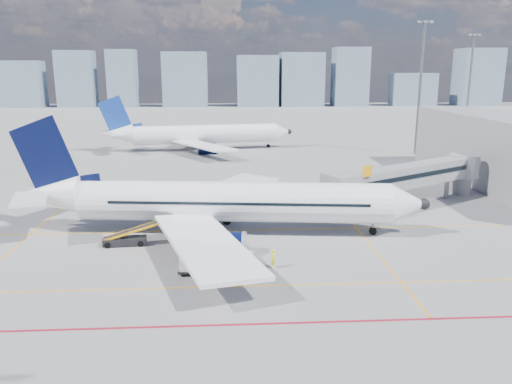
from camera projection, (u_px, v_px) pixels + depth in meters
The scene contains 13 objects.
ground at pixel (225, 258), 44.66m from camera, with size 420.00×420.00×0.00m, color gray.
apron_markings at pixel (218, 276), 40.83m from camera, with size 90.00×35.12×0.01m.
jet_bridge at pixel (416, 175), 61.50m from camera, with size 23.55×15.78×6.30m.
terminal_block at pixel (506, 152), 70.95m from camera, with size 10.00×42.00×10.00m.
floodlight_mast_ne at pixel (420, 85), 96.89m from camera, with size 3.20×0.61×25.45m.
floodlight_mast_far at pixel (470, 81), 132.36m from camera, with size 3.20×0.61×25.45m.
distant_skyline at pixel (256, 80), 226.84m from camera, with size 247.76×14.58×26.24m.
main_aircraft at pixel (216, 202), 51.17m from camera, with size 42.44×36.91×12.42m.
second_aircraft at pixel (198, 135), 104.17m from camera, with size 39.85×34.55×11.68m.
baggage_tug at pixel (237, 255), 43.35m from camera, with size 2.55×1.89×1.60m.
cargo_dolly at pixel (200, 262), 41.08m from camera, with size 3.68×1.95×1.94m.
belt_loader at pixel (126, 239), 47.95m from camera, with size 5.83×1.84×2.35m.
ramp_worker at pixel (273, 259), 42.39m from camera, with size 0.60×0.40×1.66m, color #E2EF19.
Camera 1 is at (0.27, -42.02, 16.47)m, focal length 35.00 mm.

